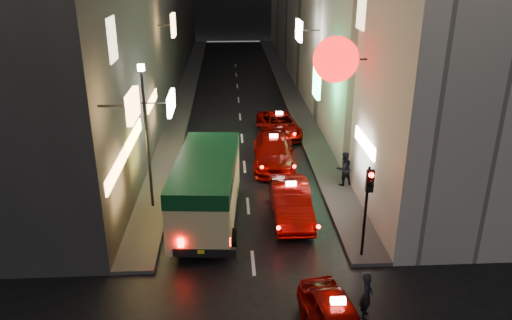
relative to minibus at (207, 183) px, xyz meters
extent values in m
cube|color=#FAB257|center=(-2.15, -2.65, 4.03)|extent=(0.18, 1.55, 0.94)
cube|color=white|center=(-1.81, 4.99, 2.00)|extent=(0.18, 2.22, 0.92)
cube|color=#FAB257|center=(-2.30, 12.74, 4.71)|extent=(0.18, 1.26, 1.37)
cube|color=#FAB257|center=(-3.25, -1.29, 1.20)|extent=(0.10, 3.46, 0.55)
cube|color=yellow|center=(-3.25, 2.43, 1.20)|extent=(0.10, 3.65, 0.55)
cube|color=#FAB257|center=(-3.25, 8.36, 1.20)|extent=(0.10, 3.37, 0.55)
cube|color=#FFE5B2|center=(-3.26, 0.35, 5.70)|extent=(0.06, 1.30, 1.60)
cylinder|color=#F20A0A|center=(5.42, 1.92, 4.58)|extent=(1.91, 0.18, 1.91)
cube|color=#32FF7A|center=(5.64, 7.27, 2.59)|extent=(0.18, 1.47, 2.02)
cube|color=white|center=(5.41, 13.01, 4.30)|extent=(0.18, 1.93, 1.23)
cube|color=white|center=(6.71, 1.09, 1.20)|extent=(0.10, 3.01, 0.55)
cube|color=#FFE5B2|center=(6.72, 3.35, 6.40)|extent=(0.06, 1.30, 1.60)
cube|color=#454240|center=(-2.52, 22.35, -1.73)|extent=(1.50, 52.00, 0.15)
cube|color=#454240|center=(5.98, 22.35, -1.73)|extent=(1.50, 52.00, 0.15)
cube|color=#D3C884|center=(0.00, -0.02, -0.18)|extent=(2.79, 6.72, 2.41)
cube|color=#0C401E|center=(0.00, -0.02, 0.75)|extent=(2.81, 6.74, 0.60)
cube|color=black|center=(0.00, 0.30, 0.06)|extent=(2.62, 4.11, 0.55)
cube|color=black|center=(0.00, -3.26, -1.22)|extent=(2.26, 0.35, 0.33)
cube|color=#FF0A05|center=(-0.82, -3.33, -0.78)|extent=(0.20, 0.06, 0.31)
cube|color=#FF0A05|center=(0.82, -3.33, -0.78)|extent=(0.20, 0.06, 0.31)
cylinder|color=black|center=(-1.03, 2.08, -1.38)|extent=(0.24, 0.83, 0.83)
cylinder|color=black|center=(1.03, -2.12, -1.38)|extent=(0.24, 0.83, 0.83)
imported|color=#870502|center=(3.91, -7.18, -1.06)|extent=(2.64, 4.89, 1.48)
cube|color=white|center=(3.91, -7.18, -0.24)|extent=(0.44, 0.25, 0.16)
imported|color=#870502|center=(3.49, 0.25, -0.95)|extent=(2.20, 5.38, 1.71)
cube|color=white|center=(3.49, 0.25, 0.00)|extent=(0.42, 0.18, 0.16)
sphere|color=#FF0A05|center=(2.73, -2.20, -0.92)|extent=(0.16, 0.16, 0.16)
sphere|color=#FF0A05|center=(4.24, -2.20, -0.92)|extent=(0.16, 0.16, 0.16)
imported|color=#870502|center=(3.28, 6.14, -0.91)|extent=(2.61, 5.70, 1.77)
cube|color=white|center=(3.28, 6.14, 0.06)|extent=(0.43, 0.20, 0.16)
sphere|color=#FF0A05|center=(2.50, 3.60, -0.89)|extent=(0.16, 0.16, 0.16)
sphere|color=#FF0A05|center=(4.07, 3.60, -0.89)|extent=(0.16, 0.16, 0.16)
imported|color=#870502|center=(4.06, 10.94, -1.03)|extent=(2.55, 5.06, 1.55)
cube|color=white|center=(4.06, 10.94, -0.16)|extent=(0.44, 0.23, 0.16)
sphere|color=#FF0A05|center=(3.37, 8.73, -1.01)|extent=(0.16, 0.16, 0.16)
sphere|color=#FF0A05|center=(4.74, 8.73, -1.01)|extent=(0.16, 0.16, 0.16)
imported|color=black|center=(5.03, -6.22, -0.93)|extent=(0.54, 0.67, 1.74)
imported|color=black|center=(6.37, 3.05, -0.71)|extent=(0.81, 0.63, 1.87)
cylinder|color=black|center=(5.73, -3.05, 0.10)|extent=(0.10, 0.10, 3.50)
cube|color=black|center=(5.73, -3.23, 1.40)|extent=(0.26, 0.18, 0.80)
sphere|color=#FF0A05|center=(5.73, -3.34, 1.67)|extent=(0.18, 0.18, 0.18)
sphere|color=black|center=(5.73, -3.34, 1.40)|extent=(0.17, 0.17, 0.17)
sphere|color=black|center=(5.73, -3.34, 1.13)|extent=(0.17, 0.17, 0.17)
cylinder|color=black|center=(-2.47, 1.35, 1.35)|extent=(0.12, 0.12, 6.00)
cylinder|color=#FFE5BF|center=(-2.47, 1.35, 4.45)|extent=(0.28, 0.28, 0.25)
camera|label=1|loc=(0.97, -18.49, 8.46)|focal=35.00mm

